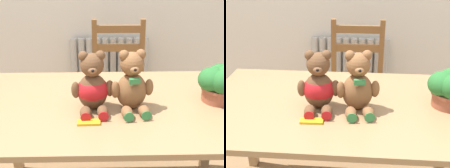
# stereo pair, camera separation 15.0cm
# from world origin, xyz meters

# --- Properties ---
(radiator) EXTENTS (0.72, 0.10, 0.76)m
(radiator) POSITION_xyz_m (-0.01, 1.71, 0.34)
(radiator) COLOR beige
(radiator) RESTS_ON ground_plane
(dining_table) EXTENTS (1.48, 0.89, 0.76)m
(dining_table) POSITION_xyz_m (0.00, 0.44, 0.67)
(dining_table) COLOR #9E7A51
(dining_table) RESTS_ON ground_plane
(wooden_chair_behind) EXTENTS (0.43, 0.42, 1.00)m
(wooden_chair_behind) POSITION_xyz_m (0.07, 1.27, 0.49)
(wooden_chair_behind) COLOR brown
(wooden_chair_behind) RESTS_ON ground_plane
(teddy_bear_left) EXTENTS (0.22, 0.23, 0.31)m
(teddy_bear_left) POSITION_xyz_m (-0.11, 0.40, 0.89)
(teddy_bear_left) COLOR brown
(teddy_bear_left) RESTS_ON dining_table
(teddy_bear_right) EXTENTS (0.22, 0.23, 0.32)m
(teddy_bear_right) POSITION_xyz_m (0.09, 0.39, 0.90)
(teddy_bear_right) COLOR brown
(teddy_bear_right) RESTS_ON dining_table
(chocolate_bar) EXTENTS (0.11, 0.05, 0.01)m
(chocolate_bar) POSITION_xyz_m (-0.12, 0.25, 0.77)
(chocolate_bar) COLOR gold
(chocolate_bar) RESTS_ON dining_table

